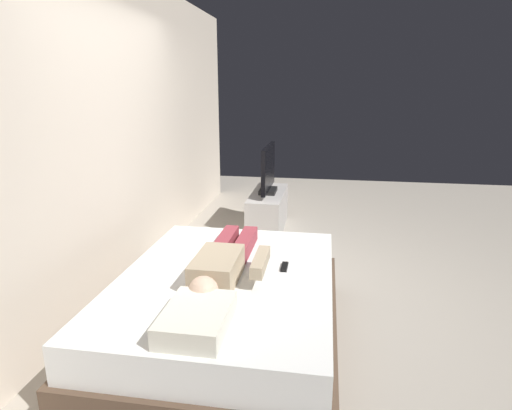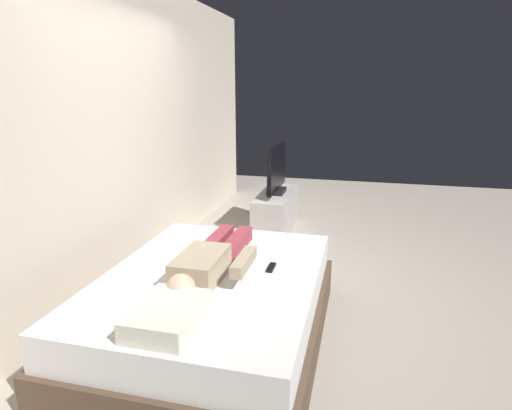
% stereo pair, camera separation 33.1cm
% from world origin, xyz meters
% --- Properties ---
extents(ground_plane, '(10.00, 10.00, 0.00)m').
position_xyz_m(ground_plane, '(0.00, 0.00, 0.00)').
color(ground_plane, '#ADA393').
extents(back_wall, '(6.40, 0.10, 2.80)m').
position_xyz_m(back_wall, '(0.40, 1.43, 1.40)').
color(back_wall, beige).
rests_on(back_wall, ground).
extents(bed, '(2.01, 1.52, 0.54)m').
position_xyz_m(bed, '(-0.78, 0.24, 0.26)').
color(bed, brown).
rests_on(bed, ground).
extents(pillow, '(0.48, 0.34, 0.12)m').
position_xyz_m(pillow, '(-1.47, 0.24, 0.60)').
color(pillow, silver).
rests_on(pillow, bed).
extents(person, '(1.26, 0.46, 0.18)m').
position_xyz_m(person, '(-0.75, 0.26, 0.62)').
color(person, tan).
rests_on(person, bed).
extents(remote, '(0.15, 0.04, 0.02)m').
position_xyz_m(remote, '(-0.60, -0.15, 0.55)').
color(remote, black).
rests_on(remote, bed).
extents(tv_stand, '(1.10, 0.40, 0.50)m').
position_xyz_m(tv_stand, '(1.74, 0.29, 0.25)').
color(tv_stand, '#B7B2AD').
rests_on(tv_stand, ground).
extents(tv, '(0.88, 0.20, 0.59)m').
position_xyz_m(tv, '(1.74, 0.29, 0.78)').
color(tv, black).
rests_on(tv, tv_stand).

